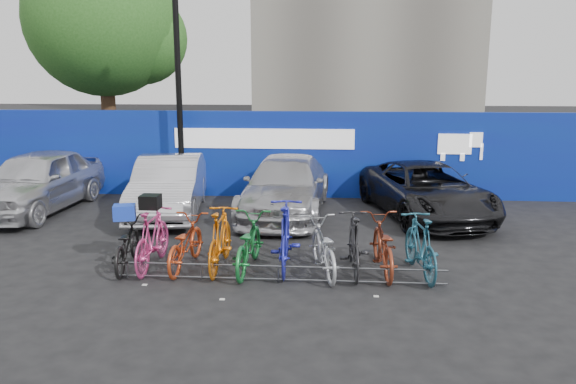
# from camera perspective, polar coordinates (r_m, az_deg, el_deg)

# --- Properties ---
(ground) EXTENTS (100.00, 100.00, 0.00)m
(ground) POSITION_cam_1_polar(r_m,az_deg,el_deg) (10.12, -0.69, -7.91)
(ground) COLOR black
(ground) RESTS_ON ground
(hoarding) EXTENTS (22.00, 0.18, 2.40)m
(hoarding) POSITION_cam_1_polar(r_m,az_deg,el_deg) (15.66, 1.24, 3.83)
(hoarding) COLOR navy
(hoarding) RESTS_ON ground
(tree) EXTENTS (5.40, 5.20, 7.80)m
(tree) POSITION_cam_1_polar(r_m,az_deg,el_deg) (21.02, -17.63, 15.98)
(tree) COLOR #382314
(tree) RESTS_ON ground
(lamppost) EXTENTS (0.25, 0.50, 6.11)m
(lamppost) POSITION_cam_1_polar(r_m,az_deg,el_deg) (15.41, -11.08, 11.20)
(lamppost) COLOR black
(lamppost) RESTS_ON ground
(bike_rack) EXTENTS (5.60, 0.03, 0.30)m
(bike_rack) POSITION_cam_1_polar(r_m,az_deg,el_deg) (9.51, -1.02, -8.23)
(bike_rack) COLOR #595B60
(bike_rack) RESTS_ON ground
(car_0) EXTENTS (2.05, 4.64, 1.55)m
(car_0) POSITION_cam_1_polar(r_m,az_deg,el_deg) (15.44, -24.16, 1.03)
(car_0) COLOR silver
(car_0) RESTS_ON ground
(car_1) EXTENTS (2.11, 4.49, 1.42)m
(car_1) POSITION_cam_1_polar(r_m,az_deg,el_deg) (14.10, -12.00, 0.61)
(car_1) COLOR silver
(car_1) RESTS_ON ground
(car_2) EXTENTS (2.21, 4.87, 1.38)m
(car_2) POSITION_cam_1_polar(r_m,az_deg,el_deg) (13.86, -0.22, 0.59)
(car_2) COLOR #AAAAAF
(car_2) RESTS_ON ground
(car_3) EXTENTS (3.23, 5.05, 1.30)m
(car_3) POSITION_cam_1_polar(r_m,az_deg,el_deg) (14.00, 13.85, 0.16)
(car_3) COLOR black
(car_3) RESTS_ON ground
(bike_0) EXTENTS (0.80, 1.77, 0.90)m
(bike_0) POSITION_cam_1_polar(r_m,az_deg,el_deg) (10.50, -16.09, -5.07)
(bike_0) COLOR black
(bike_0) RESTS_ON ground
(bike_1) EXTENTS (0.54, 1.83, 1.10)m
(bike_1) POSITION_cam_1_polar(r_m,az_deg,el_deg) (10.36, -13.62, -4.60)
(bike_1) COLOR #CC387C
(bike_1) RESTS_ON ground
(bike_2) EXTENTS (0.74, 1.80, 0.92)m
(bike_2) POSITION_cam_1_polar(r_m,az_deg,el_deg) (10.26, -10.44, -5.13)
(bike_2) COLOR #B53D18
(bike_2) RESTS_ON ground
(bike_3) EXTENTS (0.54, 1.85, 1.11)m
(bike_3) POSITION_cam_1_polar(r_m,az_deg,el_deg) (10.08, -6.91, -4.78)
(bike_3) COLOR #D2630B
(bike_3) RESTS_ON ground
(bike_4) EXTENTS (0.77, 1.91, 0.99)m
(bike_4) POSITION_cam_1_polar(r_m,az_deg,el_deg) (9.98, -4.10, -5.25)
(bike_4) COLOR #187531
(bike_4) RESTS_ON ground
(bike_5) EXTENTS (0.65, 2.05, 1.22)m
(bike_5) POSITION_cam_1_polar(r_m,az_deg,el_deg) (10.03, -0.27, -4.44)
(bike_5) COLOR #2024A3
(bike_5) RESTS_ON ground
(bike_6) EXTENTS (1.01, 1.90, 0.95)m
(bike_6) POSITION_cam_1_polar(r_m,az_deg,el_deg) (9.83, 3.56, -5.63)
(bike_6) COLOR #A9ADB1
(bike_6) RESTS_ON ground
(bike_7) EXTENTS (0.57, 1.81, 1.07)m
(bike_7) POSITION_cam_1_polar(r_m,az_deg,el_deg) (9.89, 6.72, -5.20)
(bike_7) COLOR #232325
(bike_7) RESTS_ON ground
(bike_8) EXTENTS (0.79, 1.93, 0.99)m
(bike_8) POSITION_cam_1_polar(r_m,az_deg,el_deg) (10.00, 9.56, -5.34)
(bike_8) COLOR maroon
(bike_8) RESTS_ON ground
(bike_9) EXTENTS (0.76, 1.85, 1.08)m
(bike_9) POSITION_cam_1_polar(r_m,az_deg,el_deg) (9.96, 13.30, -5.30)
(bike_9) COLOR #20586E
(bike_9) RESTS_ON ground
(cargo_crate) EXTENTS (0.43, 0.37, 0.27)m
(cargo_crate) POSITION_cam_1_polar(r_m,az_deg,el_deg) (10.35, -16.28, -1.99)
(cargo_crate) COLOR blue
(cargo_crate) RESTS_ON bike_0
(cargo_topcase) EXTENTS (0.34, 0.31, 0.25)m
(cargo_topcase) POSITION_cam_1_polar(r_m,az_deg,el_deg) (10.19, -13.81, -0.98)
(cargo_topcase) COLOR black
(cargo_topcase) RESTS_ON bike_1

